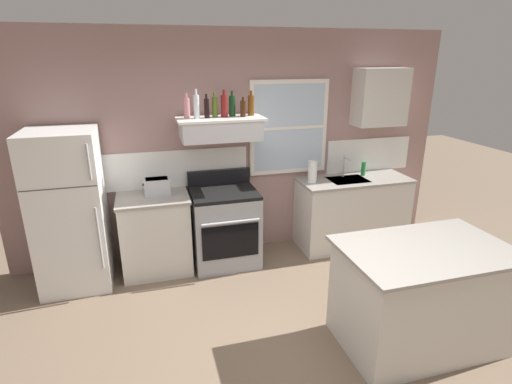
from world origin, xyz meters
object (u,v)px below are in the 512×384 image
at_px(bottle_dark_green_wine, 232,106).
at_px(bottle_rose_pink, 187,108).
at_px(bottle_balsamic_dark, 207,108).
at_px(bottle_amber_wine, 251,105).
at_px(stove_range, 225,226).
at_px(bottle_clear_tall, 196,106).
at_px(paper_towel_roll, 313,172).
at_px(toaster, 157,186).
at_px(refrigerator, 70,211).
at_px(bottle_brown_stout, 243,108).
at_px(bottle_olive_oil_square, 215,107).
at_px(dish_soap_bottle, 363,169).
at_px(kitchen_island, 421,296).
at_px(bottle_red_label_wine, 224,106).

bearing_deg(bottle_dark_green_wine, bottle_rose_pink, -179.22).
bearing_deg(bottle_balsamic_dark, bottle_amber_wine, 6.81).
xyz_separation_m(stove_range, bottle_clear_tall, (-0.26, 0.07, 1.41)).
height_order(bottle_clear_tall, paper_towel_roll, bottle_clear_tall).
height_order(toaster, paper_towel_roll, paper_towel_roll).
bearing_deg(refrigerator, bottle_brown_stout, 2.55).
height_order(toaster, stove_range, toaster).
distance_m(bottle_rose_pink, paper_towel_roll, 1.69).
xyz_separation_m(stove_range, bottle_olive_oil_square, (-0.05, 0.11, 1.39)).
relative_size(refrigerator, bottle_amber_wine, 6.14).
xyz_separation_m(stove_range, bottle_brown_stout, (0.26, 0.06, 1.37)).
relative_size(dish_soap_bottle, kitchen_island, 0.13).
height_order(bottle_clear_tall, bottle_dark_green_wine, bottle_clear_tall).
xyz_separation_m(toaster, bottle_red_label_wine, (0.79, 0.01, 0.86)).
height_order(bottle_rose_pink, paper_towel_roll, bottle_rose_pink).
bearing_deg(stove_range, bottle_clear_tall, 164.80).
relative_size(bottle_rose_pink, bottle_amber_wine, 0.96).
relative_size(refrigerator, toaster, 5.73).
xyz_separation_m(bottle_olive_oil_square, kitchen_island, (1.37, -1.98, -1.40)).
height_order(toaster, bottle_dark_green_wine, bottle_dark_green_wine).
bearing_deg(bottle_balsamic_dark, bottle_brown_stout, -1.82).
height_order(bottle_balsamic_dark, kitchen_island, bottle_balsamic_dark).
bearing_deg(paper_towel_roll, stove_range, -178.09).
distance_m(bottle_clear_tall, bottle_dark_green_wine, 0.42).
bearing_deg(bottle_dark_green_wine, paper_towel_roll, -6.25).
relative_size(bottle_balsamic_dark, bottle_brown_stout, 1.19).
height_order(refrigerator, paper_towel_roll, refrigerator).
relative_size(bottle_rose_pink, bottle_dark_green_wine, 0.96).
xyz_separation_m(bottle_olive_oil_square, bottle_amber_wine, (0.42, 0.02, 0.00)).
bearing_deg(bottle_amber_wine, bottle_red_label_wine, -172.05).
xyz_separation_m(refrigerator, dish_soap_bottle, (3.53, 0.16, 0.15)).
height_order(paper_towel_roll, kitchen_island, paper_towel_roll).
distance_m(bottle_balsamic_dark, kitchen_island, 2.81).
bearing_deg(kitchen_island, bottle_red_label_wine, 122.94).
relative_size(stove_range, paper_towel_roll, 4.04).
relative_size(bottle_balsamic_dark, dish_soap_bottle, 1.44).
xyz_separation_m(toaster, bottle_balsamic_dark, (0.59, -0.01, 0.85)).
height_order(refrigerator, bottle_rose_pink, bottle_rose_pink).
distance_m(stove_range, bottle_brown_stout, 1.40).
relative_size(refrigerator, bottle_olive_oil_square, 6.25).
distance_m(bottle_olive_oil_square, bottle_amber_wine, 0.42).
bearing_deg(dish_soap_bottle, bottle_rose_pink, -179.98).
relative_size(bottle_olive_oil_square, paper_towel_roll, 1.01).
distance_m(refrigerator, bottle_olive_oil_square, 1.89).
bearing_deg(bottle_olive_oil_square, bottle_brown_stout, -9.14).
xyz_separation_m(bottle_rose_pink, bottle_red_label_wine, (0.41, -0.04, 0.01)).
distance_m(bottle_olive_oil_square, dish_soap_bottle, 2.12).
bearing_deg(bottle_balsamic_dark, refrigerator, -176.28).
relative_size(toaster, stove_range, 0.27).
relative_size(bottle_red_label_wine, bottle_amber_wine, 1.07).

